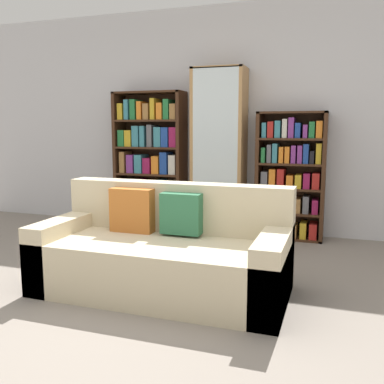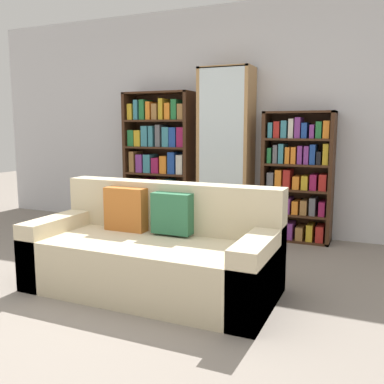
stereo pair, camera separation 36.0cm
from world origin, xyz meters
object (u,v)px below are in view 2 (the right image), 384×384
Objects in this scene: couch at (154,253)px; bookshelf_right at (298,177)px; display_cabinet at (226,152)px; wine_bottle at (265,235)px; bookshelf_left at (160,161)px.

bookshelf_right reaches higher than couch.
display_cabinet reaches higher than wine_bottle.
bookshelf_left is 0.87× the size of display_cabinet.
couch is at bearing -111.07° from bookshelf_right.
couch is 2.13m from bookshelf_right.
display_cabinet reaches higher than bookshelf_right.
bookshelf_right is at bearing 1.15° from display_cabinet.
wine_bottle is at bearing 71.54° from couch.
display_cabinet is 5.82× the size of wine_bottle.
bookshelf_left reaches higher than couch.
couch is at bearing -108.46° from wine_bottle.
bookshelf_left is 5.08× the size of wine_bottle.
couch is 0.98× the size of display_cabinet.
bookshelf_left is 1.70m from wine_bottle.
bookshelf_left is 0.91m from display_cabinet.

